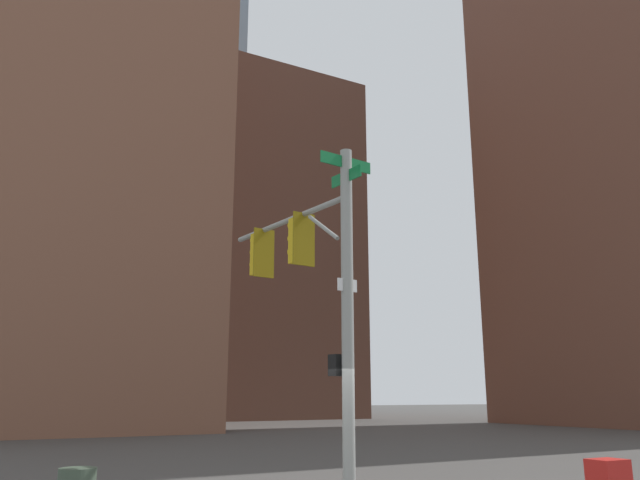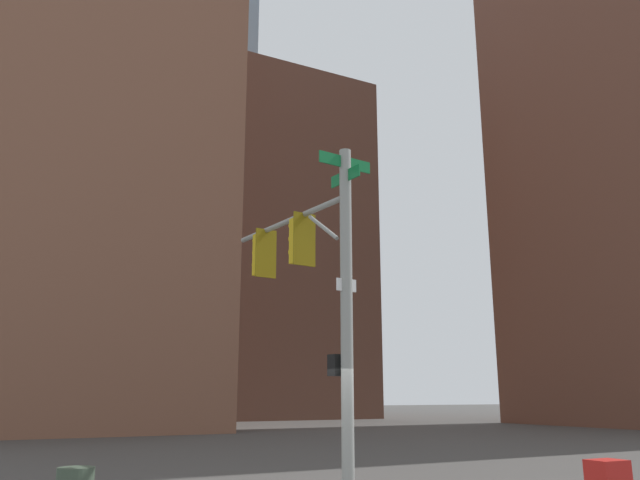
# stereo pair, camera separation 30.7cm
# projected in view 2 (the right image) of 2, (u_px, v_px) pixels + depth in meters

# --- Properties ---
(signal_pole_assembly) EXTENTS (4.84, 1.24, 6.81)m
(signal_pole_assembly) POSITION_uv_depth(u_px,v_px,m) (311.00, 278.00, 13.19)
(signal_pole_assembly) COLOR gray
(signal_pole_assembly) RESTS_ON ground_plane
(building_brick_nearside) EXTENTS (25.66, 19.16, 45.61)m
(building_brick_nearside) POSITION_uv_depth(u_px,v_px,m) (60.00, 102.00, 46.34)
(building_brick_nearside) COLOR brown
(building_brick_nearside) RESTS_ON ground_plane
(building_glass_tower) EXTENTS (33.59, 23.82, 80.90)m
(building_glass_tower) POSITION_uv_depth(u_px,v_px,m) (106.00, 49.00, 72.54)
(building_glass_tower) COLOR #7A99B2
(building_glass_tower) RESTS_ON ground_plane
(building_brick_farside) EXTENTS (19.07, 17.92, 32.04)m
(building_brick_farside) POSITION_uv_depth(u_px,v_px,m) (252.00, 251.00, 63.46)
(building_brick_farside) COLOR brown
(building_brick_farside) RESTS_ON ground_plane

